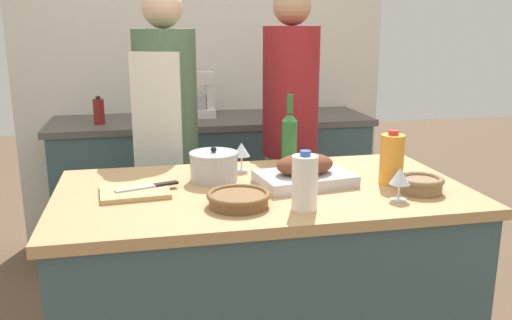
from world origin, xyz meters
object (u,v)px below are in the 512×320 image
(wicker_basket, at_px, (239,199))
(milk_jug, at_px, (305,182))
(mixing_bowl, at_px, (421,184))
(person_cook_guest, at_px, (290,130))
(wine_glass_right, at_px, (241,150))
(knife_chef, at_px, (150,186))
(stand_mixer, at_px, (201,99))
(wine_bottle_green, at_px, (289,137))
(wine_glass_left, at_px, (400,177))
(juice_jug, at_px, (392,159))
(condiment_bottle_short, at_px, (99,111))
(cutting_board, at_px, (135,191))
(stock_pot, at_px, (214,166))
(person_cook_aproned, at_px, (167,139))
(roasting_pan, at_px, (305,173))
(condiment_bottle_tall, at_px, (268,108))

(wicker_basket, height_order, milk_jug, milk_jug)
(mixing_bowl, distance_m, person_cook_guest, 1.06)
(mixing_bowl, height_order, wine_glass_right, wine_glass_right)
(knife_chef, height_order, stand_mixer, stand_mixer)
(mixing_bowl, height_order, wine_bottle_green, wine_bottle_green)
(wine_bottle_green, bearing_deg, stand_mixer, 102.52)
(wine_glass_left, bearing_deg, wicker_basket, 174.85)
(knife_chef, bearing_deg, wine_glass_left, -18.11)
(juice_jug, xyz_separation_m, condiment_bottle_short, (-1.22, 1.47, -0.00))
(wine_glass_right, bearing_deg, mixing_bowl, -36.38)
(cutting_board, relative_size, wine_bottle_green, 0.85)
(cutting_board, distance_m, wine_glass_right, 0.52)
(stock_pot, distance_m, condiment_bottle_short, 1.39)
(wine_bottle_green, relative_size, person_cook_aproned, 0.18)
(wicker_basket, distance_m, person_cook_guest, 1.16)
(roasting_pan, bearing_deg, cutting_board, 178.67)
(wicker_basket, bearing_deg, stand_mixer, 87.97)
(stock_pot, height_order, condiment_bottle_tall, condiment_bottle_tall)
(cutting_board, distance_m, stock_pot, 0.34)
(milk_jug, distance_m, wine_glass_right, 0.55)
(wine_glass_right, bearing_deg, cutting_board, -152.17)
(roasting_pan, xyz_separation_m, condiment_bottle_tall, (0.16, 1.34, 0.05))
(milk_jug, bearing_deg, stand_mixer, 94.84)
(stock_pot, distance_m, milk_jug, 0.49)
(roasting_pan, relative_size, wine_bottle_green, 1.25)
(roasting_pan, height_order, person_cook_aproned, person_cook_aproned)
(person_cook_guest, bearing_deg, condiment_bottle_tall, 89.57)
(condiment_bottle_short, bearing_deg, wine_glass_right, -60.04)
(wicker_basket, relative_size, person_cook_aproned, 0.13)
(wine_glass_left, distance_m, condiment_bottle_short, 2.03)
(stock_pot, height_order, wine_glass_right, stock_pot)
(wine_glass_right, bearing_deg, roasting_pan, -50.74)
(knife_chef, bearing_deg, wine_bottle_green, 25.54)
(condiment_bottle_short, distance_m, person_cook_guest, 1.20)
(mixing_bowl, xyz_separation_m, person_cook_aproned, (-0.90, 0.99, 0.00))
(condiment_bottle_tall, bearing_deg, knife_chef, -120.19)
(mixing_bowl, distance_m, condiment_bottle_tall, 1.55)
(roasting_pan, xyz_separation_m, juice_jug, (0.34, -0.06, 0.05))
(roasting_pan, height_order, wicker_basket, roasting_pan)
(roasting_pan, xyz_separation_m, stock_pot, (-0.34, 0.13, 0.01))
(milk_jug, distance_m, person_cook_aproned, 1.16)
(stock_pot, bearing_deg, stand_mixer, 85.81)
(person_cook_aproned, bearing_deg, wine_bottle_green, -20.63)
(stock_pot, height_order, person_cook_aproned, person_cook_aproned)
(cutting_board, xyz_separation_m, knife_chef, (0.06, 0.01, 0.01))
(stand_mixer, height_order, person_cook_guest, person_cook_guest)
(mixing_bowl, xyz_separation_m, stand_mixer, (-0.64, 1.72, 0.11))
(condiment_bottle_tall, bearing_deg, roasting_pan, -96.84)
(cutting_board, bearing_deg, knife_chef, 13.33)
(wicker_basket, distance_m, cutting_board, 0.42)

